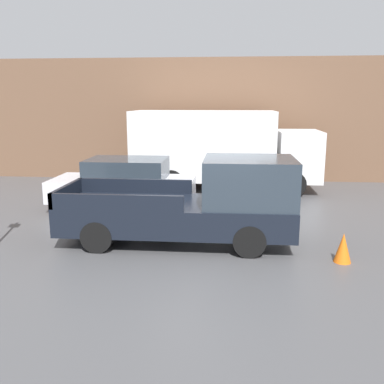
{
  "coord_description": "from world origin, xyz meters",
  "views": [
    {
      "loc": [
        0.55,
        -9.97,
        3.44
      ],
      "look_at": [
        -0.47,
        1.11,
        1.06
      ],
      "focal_mm": 40.0,
      "sensor_mm": 36.0,
      "label": 1
    }
  ],
  "objects": [
    {
      "name": "car",
      "position": [
        -2.85,
        3.28,
        0.84
      ],
      "size": [
        4.52,
        2.02,
        1.63
      ],
      "color": "silver",
      "rests_on": "ground"
    },
    {
      "name": "delivery_truck",
      "position": [
        0.09,
        6.62,
        1.66
      ],
      "size": [
        7.14,
        2.38,
        3.06
      ],
      "color": "white",
      "rests_on": "ground"
    },
    {
      "name": "ground_plane",
      "position": [
        0.0,
        0.0,
        0.0
      ],
      "size": [
        60.0,
        60.0,
        0.0
      ],
      "primitive_type": "plane",
      "color": "#4C4C4F"
    },
    {
      "name": "traffic_cone",
      "position": [
        3.0,
        -0.93,
        0.33
      ],
      "size": [
        0.37,
        0.37,
        0.65
      ],
      "color": "orange",
      "rests_on": "ground"
    },
    {
      "name": "pickup_truck",
      "position": [
        -0.19,
        0.11,
        0.98
      ],
      "size": [
        5.62,
        2.07,
        2.11
      ],
      "color": "black",
      "rests_on": "ground"
    },
    {
      "name": "building_wall",
      "position": [
        0.0,
        8.76,
        2.62
      ],
      "size": [
        28.0,
        0.15,
        5.23
      ],
      "color": "brown",
      "rests_on": "ground"
    }
  ]
}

